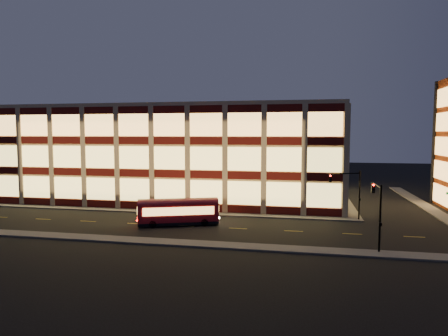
# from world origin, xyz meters

# --- Properties ---
(ground) EXTENTS (200.00, 200.00, 0.00)m
(ground) POSITION_xyz_m (0.00, 0.00, 0.00)
(ground) COLOR black
(ground) RESTS_ON ground
(sidewalk_office_south) EXTENTS (54.00, 2.00, 0.15)m
(sidewalk_office_south) POSITION_xyz_m (-3.00, 1.00, 0.07)
(sidewalk_office_south) COLOR #514F4C
(sidewalk_office_south) RESTS_ON ground
(sidewalk_office_east) EXTENTS (2.00, 30.00, 0.15)m
(sidewalk_office_east) POSITION_xyz_m (23.00, 17.00, 0.07)
(sidewalk_office_east) COLOR #514F4C
(sidewalk_office_east) RESTS_ON ground
(sidewalk_tower_west) EXTENTS (2.00, 30.00, 0.15)m
(sidewalk_tower_west) POSITION_xyz_m (34.00, 17.00, 0.07)
(sidewalk_tower_west) COLOR #514F4C
(sidewalk_tower_west) RESTS_ON ground
(sidewalk_near) EXTENTS (100.00, 2.00, 0.15)m
(sidewalk_near) POSITION_xyz_m (0.00, -13.00, 0.07)
(sidewalk_near) COLOR #514F4C
(sidewalk_near) RESTS_ON ground
(office_building) EXTENTS (50.45, 30.45, 14.50)m
(office_building) POSITION_xyz_m (-2.91, 16.91, 7.25)
(office_building) COLOR tan
(office_building) RESTS_ON ground
(traffic_signal_far) EXTENTS (3.79, 1.87, 6.00)m
(traffic_signal_far) POSITION_xyz_m (22.21, 0.24, 4.11)
(traffic_signal_far) COLOR black
(traffic_signal_far) RESTS_ON ground
(traffic_signal_near) EXTENTS (0.32, 4.45, 6.00)m
(traffic_signal_near) POSITION_xyz_m (23.50, -11.03, 4.13)
(traffic_signal_near) COLOR black
(traffic_signal_near) RESTS_ON ground
(trolley_bus) EXTENTS (9.20, 5.25, 3.04)m
(trolley_bus) POSITION_xyz_m (3.05, -5.59, 1.69)
(trolley_bus) COLOR maroon
(trolley_bus) RESTS_ON ground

